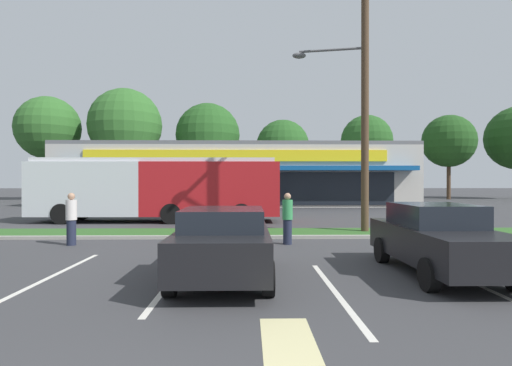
{
  "coord_description": "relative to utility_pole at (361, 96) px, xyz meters",
  "views": [
    {
      "loc": [
        1.46,
        -1.99,
        2.09
      ],
      "look_at": [
        1.83,
        18.1,
        2.0
      ],
      "focal_mm": 28.66,
      "sensor_mm": 36.0,
      "label": 1
    }
  ],
  "objects": [
    {
      "name": "curb_lip",
      "position": [
        -5.92,
        -1.3,
        -5.4
      ],
      "size": [
        56.0,
        0.24,
        0.12
      ],
      "primitive_type": "cube",
      "color": "#99968C",
      "rests_on": "ground_plane"
    },
    {
      "name": "pedestrian_near_bench",
      "position": [
        -10.24,
        -2.68,
        -4.6
      ],
      "size": [
        0.34,
        0.34,
        1.71
      ],
      "rotation": [
        0.0,
        0.0,
        6.1
      ],
      "color": "#1E2338",
      "rests_on": "ground_plane"
    },
    {
      "name": "tree_mid_right",
      "position": [
        8.72,
        29.23,
        1.14
      ],
      "size": [
        5.7,
        5.7,
        9.46
      ],
      "color": "#473323",
      "rests_on": "ground_plane"
    },
    {
      "name": "tree_mid",
      "position": [
        -0.55,
        30.62,
        0.63
      ],
      "size": [
        6.05,
        6.05,
        9.13
      ],
      "color": "#473323",
      "rests_on": "ground_plane"
    },
    {
      "name": "tree_far_left",
      "position": [
        -26.71,
        29.61,
        2.53
      ],
      "size": [
        6.96,
        6.96,
        11.48
      ],
      "color": "#473323",
      "rests_on": "ground_plane"
    },
    {
      "name": "city_bus",
      "position": [
        -9.18,
        5.03,
        -3.69
      ],
      "size": [
        12.54,
        2.71,
        3.25
      ],
      "rotation": [
        0.0,
        0.0,
        3.14
      ],
      "color": "#AD191E",
      "rests_on": "ground_plane"
    },
    {
      "name": "tree_right",
      "position": [
        18.56,
        30.43,
        1.23
      ],
      "size": [
        5.99,
        5.99,
        9.7
      ],
      "color": "#473323",
      "rests_on": "ground_plane"
    },
    {
      "name": "car_5",
      "position": [
        -0.21,
        -7.0,
        -4.66
      ],
      "size": [
        1.88,
        4.46,
        1.57
      ],
      "rotation": [
        0.0,
        0.0,
        -1.57
      ],
      "color": "black",
      "rests_on": "ground_plane"
    },
    {
      "name": "car_3",
      "position": [
        -4.99,
        -7.43,
        -4.67
      ],
      "size": [
        1.99,
        4.21,
        1.52
      ],
      "rotation": [
        0.0,
        0.0,
        1.57
      ],
      "color": "black",
      "rests_on": "ground_plane"
    },
    {
      "name": "pedestrian_by_pole",
      "position": [
        -3.18,
        -2.61,
        -4.6
      ],
      "size": [
        0.34,
        0.34,
        1.7
      ],
      "rotation": [
        0.0,
        0.0,
        0.4
      ],
      "color": "#1E2338",
      "rests_on": "ground_plane"
    },
    {
      "name": "car_1",
      "position": [
        -15.09,
        10.72,
        -4.66
      ],
      "size": [
        4.28,
        1.98,
        1.57
      ],
      "color": "#0C3F1E",
      "rests_on": "ground_plane"
    },
    {
      "name": "lot_arrow",
      "position": [
        -3.94,
        -10.7,
        -5.45
      ],
      "size": [
        0.7,
        1.6,
        0.01
      ],
      "primitive_type": "cube",
      "color": "beige",
      "rests_on": "ground_plane"
    },
    {
      "name": "parking_stripe_3",
      "position": [
        0.15,
        -8.74,
        -5.45
      ],
      "size": [
        0.12,
        4.8,
        0.01
      ],
      "primitive_type": "cube",
      "color": "silver",
      "rests_on": "ground_plane"
    },
    {
      "name": "parking_stripe_0",
      "position": [
        -8.78,
        -6.87,
        -5.45
      ],
      "size": [
        0.12,
        4.8,
        0.01
      ],
      "primitive_type": "cube",
      "color": "silver",
      "rests_on": "ground_plane"
    },
    {
      "name": "parking_stripe_1",
      "position": [
        -6.08,
        -7.5,
        -5.45
      ],
      "size": [
        0.12,
        4.8,
        0.01
      ],
      "primitive_type": "cube",
      "color": "silver",
      "rests_on": "ground_plane"
    },
    {
      "name": "utility_pole",
      "position": [
        0.0,
        0.0,
        0.0
      ],
      "size": [
        3.14,
        2.38,
        10.22
      ],
      "color": "#4C3826",
      "rests_on": "ground_plane"
    },
    {
      "name": "parking_stripe_2",
      "position": [
        -2.83,
        -8.43,
        -5.45
      ],
      "size": [
        0.12,
        4.8,
        0.01
      ],
      "primitive_type": "cube",
      "color": "silver",
      "rests_on": "ground_plane"
    },
    {
      "name": "storefront_building",
      "position": [
        -5.46,
        22.29,
        -2.8
      ],
      "size": [
        29.76,
        14.09,
        5.3
      ],
      "color": "#BCB7AD",
      "rests_on": "ground_plane"
    },
    {
      "name": "tree_mid_left",
      "position": [
        -9.25,
        31.88,
        2.01
      ],
      "size": [
        7.48,
        7.48,
        11.22
      ],
      "color": "#473323",
      "rests_on": "ground_plane"
    },
    {
      "name": "tree_left",
      "position": [
        -18.27,
        29.83,
        2.91
      ],
      "size": [
        8.11,
        8.11,
        12.43
      ],
      "color": "#473323",
      "rests_on": "ground_plane"
    },
    {
      "name": "grass_median",
      "position": [
        -5.92,
        -0.08,
        -5.4
      ],
      "size": [
        56.0,
        2.2,
        0.12
      ],
      "primitive_type": "cube",
      "color": "#2D5B23",
      "rests_on": "ground_plane"
    }
  ]
}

